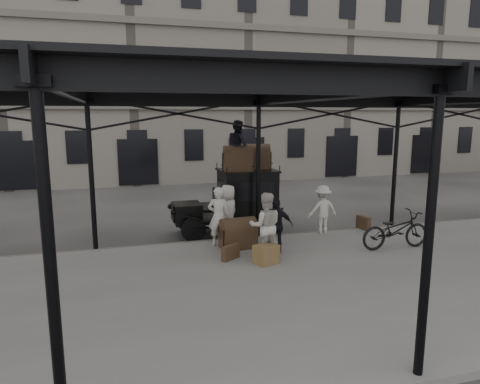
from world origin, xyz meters
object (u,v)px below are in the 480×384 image
at_px(porter_official, 277,225).
at_px(bicycle, 395,230).
at_px(porter_left, 219,217).
at_px(steamer_trunk_platform, 238,235).
at_px(taxi, 238,198).
at_px(steamer_trunk_roof_near, 238,160).

relative_size(porter_official, bicycle, 0.74).
height_order(porter_left, steamer_trunk_platform, porter_left).
bearing_deg(porter_left, taxi, -100.41).
relative_size(taxi, steamer_trunk_platform, 3.56).
height_order(porter_official, steamer_trunk_roof_near, steamer_trunk_roof_near).
bearing_deg(porter_official, porter_left, -21.11).
bearing_deg(taxi, bicycle, -42.43).
relative_size(steamer_trunk_roof_near, steamer_trunk_platform, 0.93).
xyz_separation_m(porter_official, steamer_trunk_platform, (-0.94, 0.70, -0.41)).
height_order(taxi, steamer_trunk_roof_near, steamer_trunk_roof_near).
distance_m(taxi, porter_left, 2.13).
distance_m(porter_left, porter_official, 1.78).
bearing_deg(porter_official, steamer_trunk_roof_near, -66.33).
bearing_deg(bicycle, steamer_trunk_roof_near, 51.41).
relative_size(taxi, porter_left, 2.04).
distance_m(porter_official, steamer_trunk_platform, 1.24).
xyz_separation_m(porter_left, steamer_trunk_roof_near, (1.03, 1.56, 1.49)).
height_order(bicycle, steamer_trunk_platform, bicycle).
xyz_separation_m(taxi, bicycle, (3.80, -3.47, -0.49)).
bearing_deg(porter_official, steamer_trunk_platform, -22.03).
bearing_deg(porter_left, steamer_trunk_platform, 167.14).
bearing_deg(taxi, steamer_trunk_platform, -105.79).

